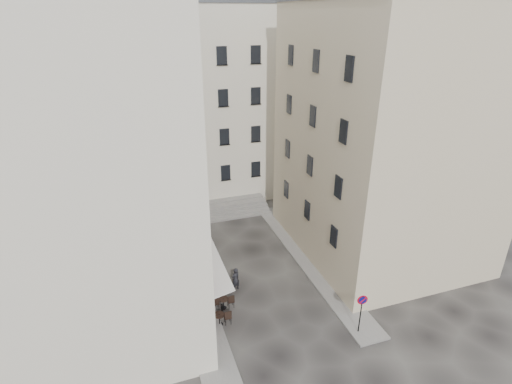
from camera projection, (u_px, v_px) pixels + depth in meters
name	position (u px, v px, depth m)	size (l,w,h in m)	color
ground	(266.00, 296.00, 26.66)	(90.00, 90.00, 0.00)	black
sidewalk_left	(188.00, 274.00, 28.78)	(2.00, 22.00, 0.12)	slate
sidewalk_right	(308.00, 259.00, 30.54)	(2.00, 18.00, 0.12)	slate
building_left	(70.00, 151.00, 21.95)	(12.20, 16.20, 20.60)	beige
building_right	(387.00, 133.00, 28.93)	(12.20, 14.20, 18.60)	#C1B38F
building_back	(191.00, 102.00, 38.96)	(18.20, 10.20, 18.60)	beige
cafe_storefront	(198.00, 276.00, 25.49)	(1.74, 7.30, 3.50)	#410D09
stone_steps	(220.00, 210.00, 37.36)	(9.00, 3.15, 0.80)	slate
bollard_near	(222.00, 310.00, 24.63)	(0.12, 0.12, 0.98)	black
bollard_mid	(210.00, 277.00, 27.66)	(0.12, 0.12, 0.98)	black
bollard_far	(200.00, 251.00, 30.68)	(0.12, 0.12, 0.98)	black
no_parking_sign	(362.00, 307.00, 22.77)	(0.62, 0.17, 2.74)	black
bistro_table_a	(219.00, 318.00, 23.97)	(1.43, 0.67, 1.01)	black
bistro_table_b	(223.00, 302.00, 25.33)	(1.37, 0.64, 0.96)	black
bistro_table_c	(217.00, 280.00, 27.39)	(1.42, 0.67, 1.00)	black
bistro_table_d	(214.00, 271.00, 28.46)	(1.18, 0.55, 0.83)	black
bistro_table_e	(202.00, 268.00, 28.73)	(1.39, 0.65, 0.98)	black
pedestrian	(236.00, 279.00, 26.89)	(0.63, 0.41, 1.73)	black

